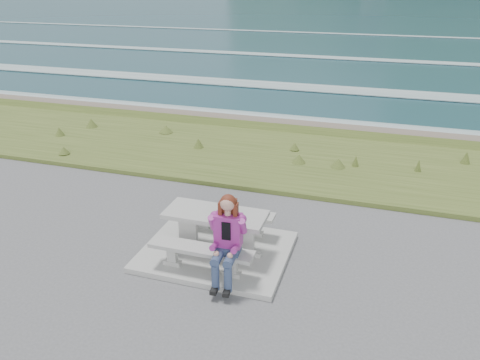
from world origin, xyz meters
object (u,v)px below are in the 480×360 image
object	(u,v)px
picnic_table	(216,221)
bench_seaward	(229,215)
seated_woman	(226,252)
bench_landward	(201,253)

from	to	relation	value
picnic_table	bench_seaward	world-z (taller)	picnic_table
picnic_table	bench_seaward	xyz separation A→B (m)	(0.00, 0.70, -0.23)
picnic_table	bench_seaward	bearing A→B (deg)	90.00
picnic_table	bench_seaward	size ratio (longest dim) A/B	1.00
bench_seaward	seated_woman	world-z (taller)	seated_woman
bench_landward	bench_seaward	xyz separation A→B (m)	(0.00, 1.40, 0.00)
bench_landward	bench_seaward	bearing A→B (deg)	90.00
bench_seaward	seated_woman	size ratio (longest dim) A/B	1.22
bench_landward	seated_woman	size ratio (longest dim) A/B	1.22
bench_seaward	bench_landward	bearing A→B (deg)	-90.00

